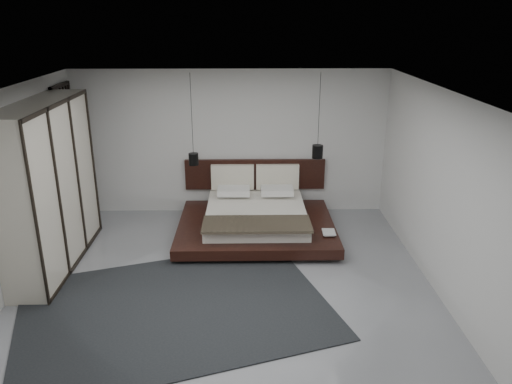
{
  "coord_description": "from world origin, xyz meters",
  "views": [
    {
      "loc": [
        0.32,
        -6.4,
        3.74
      ],
      "look_at": [
        0.46,
        1.2,
        1.03
      ],
      "focal_mm": 35.0,
      "sensor_mm": 36.0,
      "label": 1
    }
  ],
  "objects_px": {
    "lattice_screen": "(69,156)",
    "pendant_right": "(317,151)",
    "wardrobe": "(49,186)",
    "rug": "(175,308)",
    "pendant_left": "(194,159)",
    "bed": "(256,217)"
  },
  "relations": [
    {
      "from": "bed",
      "to": "wardrobe",
      "type": "relative_size",
      "value": 1.05
    },
    {
      "from": "pendant_left",
      "to": "rug",
      "type": "bearing_deg",
      "value": -90.19
    },
    {
      "from": "pendant_left",
      "to": "wardrobe",
      "type": "distance_m",
      "value": 2.55
    },
    {
      "from": "lattice_screen",
      "to": "pendant_right",
      "type": "height_order",
      "value": "pendant_right"
    },
    {
      "from": "pendant_right",
      "to": "rug",
      "type": "distance_m",
      "value": 3.95
    },
    {
      "from": "bed",
      "to": "wardrobe",
      "type": "xyz_separation_m",
      "value": [
        -3.17,
        -1.11,
        0.99
      ]
    },
    {
      "from": "pendant_left",
      "to": "pendant_right",
      "type": "height_order",
      "value": "same"
    },
    {
      "from": "lattice_screen",
      "to": "pendant_right",
      "type": "bearing_deg",
      "value": -1.42
    },
    {
      "from": "lattice_screen",
      "to": "pendant_left",
      "type": "distance_m",
      "value": 2.29
    },
    {
      "from": "pendant_left",
      "to": "wardrobe",
      "type": "height_order",
      "value": "pendant_left"
    },
    {
      "from": "pendant_right",
      "to": "wardrobe",
      "type": "distance_m",
      "value": 4.56
    },
    {
      "from": "bed",
      "to": "pendant_right",
      "type": "xyz_separation_m",
      "value": [
        1.13,
        0.43,
        1.11
      ]
    },
    {
      "from": "pendant_left",
      "to": "rug",
      "type": "relative_size",
      "value": 0.41
    },
    {
      "from": "bed",
      "to": "wardrobe",
      "type": "height_order",
      "value": "wardrobe"
    },
    {
      "from": "wardrobe",
      "to": "rug",
      "type": "bearing_deg",
      "value": -34.33
    },
    {
      "from": "pendant_left",
      "to": "rug",
      "type": "xyz_separation_m",
      "value": [
        -0.01,
        -2.92,
        -1.26
      ]
    },
    {
      "from": "wardrobe",
      "to": "lattice_screen",
      "type": "bearing_deg",
      "value": 98.67
    },
    {
      "from": "bed",
      "to": "wardrobe",
      "type": "distance_m",
      "value": 3.5
    },
    {
      "from": "pendant_right",
      "to": "rug",
      "type": "relative_size",
      "value": 0.38
    },
    {
      "from": "pendant_left",
      "to": "wardrobe",
      "type": "bearing_deg",
      "value": -143.0
    },
    {
      "from": "bed",
      "to": "wardrobe",
      "type": "bearing_deg",
      "value": -160.7
    },
    {
      "from": "lattice_screen",
      "to": "pendant_left",
      "type": "xyz_separation_m",
      "value": [
        2.29,
        -0.11,
        -0.03
      ]
    }
  ]
}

